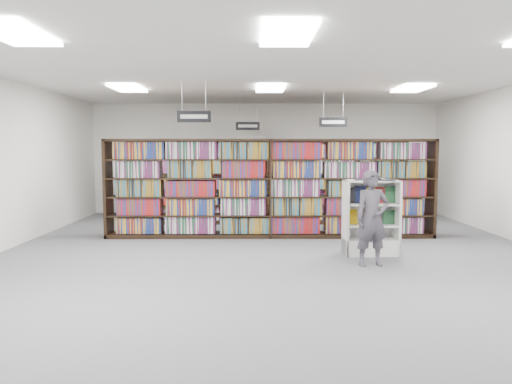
{
  "coord_description": "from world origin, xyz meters",
  "views": [
    {
      "loc": [
        -0.39,
        -8.65,
        1.9
      ],
      "look_at": [
        -0.31,
        0.5,
        1.1
      ],
      "focal_mm": 35.0,
      "sensor_mm": 36.0,
      "label": 1
    }
  ],
  "objects_px": {
    "endcap_display": "(370,229)",
    "shopper": "(372,218)",
    "open_book": "(374,178)",
    "bookshelf_row_near": "(270,188)"
  },
  "relations": [
    {
      "from": "open_book",
      "to": "endcap_display",
      "type": "bearing_deg",
      "value": 122.37
    },
    {
      "from": "endcap_display",
      "to": "open_book",
      "type": "bearing_deg",
      "value": -65.94
    },
    {
      "from": "endcap_display",
      "to": "shopper",
      "type": "height_order",
      "value": "shopper"
    },
    {
      "from": "open_book",
      "to": "bookshelf_row_near",
      "type": "bearing_deg",
      "value": 140.13
    },
    {
      "from": "bookshelf_row_near",
      "to": "open_book",
      "type": "bearing_deg",
      "value": -46.47
    },
    {
      "from": "bookshelf_row_near",
      "to": "endcap_display",
      "type": "relative_size",
      "value": 5.21
    },
    {
      "from": "endcap_display",
      "to": "open_book",
      "type": "distance_m",
      "value": 0.91
    },
    {
      "from": "shopper",
      "to": "bookshelf_row_near",
      "type": "bearing_deg",
      "value": 108.94
    },
    {
      "from": "bookshelf_row_near",
      "to": "open_book",
      "type": "relative_size",
      "value": 9.55
    },
    {
      "from": "bookshelf_row_near",
      "to": "endcap_display",
      "type": "distance_m",
      "value": 2.57
    }
  ]
}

